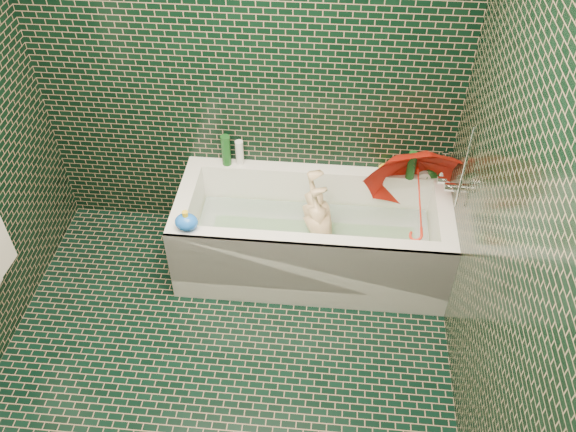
# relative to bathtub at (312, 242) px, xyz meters

# --- Properties ---
(floor) EXTENTS (2.80, 2.80, 0.00)m
(floor) POSITION_rel_bathtub_xyz_m (-0.45, -1.01, -0.21)
(floor) COLOR black
(floor) RESTS_ON ground
(wall_back) EXTENTS (2.80, 0.00, 2.80)m
(wall_back) POSITION_rel_bathtub_xyz_m (-0.45, 0.39, 1.04)
(wall_back) COLOR black
(wall_back) RESTS_ON floor
(wall_right) EXTENTS (0.00, 2.80, 2.80)m
(wall_right) POSITION_rel_bathtub_xyz_m (0.85, -1.01, 1.04)
(wall_right) COLOR black
(wall_right) RESTS_ON floor
(bathtub) EXTENTS (1.70, 0.75, 0.55)m
(bathtub) POSITION_rel_bathtub_xyz_m (0.00, 0.00, 0.00)
(bathtub) COLOR white
(bathtub) RESTS_ON floor
(bath_mat) EXTENTS (1.35, 0.47, 0.01)m
(bath_mat) POSITION_rel_bathtub_xyz_m (0.00, 0.02, -0.06)
(bath_mat) COLOR green
(bath_mat) RESTS_ON bathtub
(water) EXTENTS (1.48, 0.53, 0.00)m
(water) POSITION_rel_bathtub_xyz_m (0.00, 0.02, 0.09)
(water) COLOR silver
(water) RESTS_ON bathtub
(faucet) EXTENTS (0.18, 0.19, 0.55)m
(faucet) POSITION_rel_bathtub_xyz_m (0.81, 0.01, 0.56)
(faucet) COLOR silver
(faucet) RESTS_ON wall_right
(child) EXTENTS (0.92, 0.42, 0.32)m
(child) POSITION_rel_bathtub_xyz_m (0.07, -0.01, 0.10)
(child) COLOR #E0BB8C
(child) RESTS_ON bathtub
(umbrella) EXTENTS (0.82, 0.87, 0.95)m
(umbrella) POSITION_rel_bathtub_xyz_m (0.64, 0.08, 0.37)
(umbrella) COLOR red
(umbrella) RESTS_ON bathtub
(soap_bottle_a) EXTENTS (0.10, 0.10, 0.24)m
(soap_bottle_a) POSITION_rel_bathtub_xyz_m (0.69, 0.31, 0.34)
(soap_bottle_a) COLOR white
(soap_bottle_a) RESTS_ON bathtub
(soap_bottle_b) EXTENTS (0.12, 0.12, 0.21)m
(soap_bottle_b) POSITION_rel_bathtub_xyz_m (0.80, 0.33, 0.34)
(soap_bottle_b) COLOR #401D6F
(soap_bottle_b) RESTS_ON bathtub
(soap_bottle_c) EXTENTS (0.15, 0.15, 0.16)m
(soap_bottle_c) POSITION_rel_bathtub_xyz_m (0.74, 0.31, 0.34)
(soap_bottle_c) COLOR #154A18
(soap_bottle_c) RESTS_ON bathtub
(bottle_right_tall) EXTENTS (0.07, 0.07, 0.19)m
(bottle_right_tall) POSITION_rel_bathtub_xyz_m (0.60, 0.31, 0.44)
(bottle_right_tall) COLOR #154A18
(bottle_right_tall) RESTS_ON bathtub
(bottle_right_pump) EXTENTS (0.06, 0.06, 0.19)m
(bottle_right_pump) POSITION_rel_bathtub_xyz_m (0.80, 0.33, 0.43)
(bottle_right_pump) COLOR silver
(bottle_right_pump) RESTS_ON bathtub
(bottle_left_tall) EXTENTS (0.07, 0.07, 0.22)m
(bottle_left_tall) POSITION_rel_bathtub_xyz_m (-0.59, 0.34, 0.45)
(bottle_left_tall) COLOR #154A18
(bottle_left_tall) RESTS_ON bathtub
(bottle_left_short) EXTENTS (0.07, 0.07, 0.18)m
(bottle_left_short) POSITION_rel_bathtub_xyz_m (-0.50, 0.35, 0.43)
(bottle_left_short) COLOR white
(bottle_left_short) RESTS_ON bathtub
(rubber_duck) EXTENTS (0.12, 0.10, 0.09)m
(rubber_duck) POSITION_rel_bathtub_xyz_m (0.45, 0.34, 0.38)
(rubber_duck) COLOR yellow
(rubber_duck) RESTS_ON bathtub
(bath_toy) EXTENTS (0.16, 0.14, 0.13)m
(bath_toy) POSITION_rel_bathtub_xyz_m (-0.72, -0.29, 0.40)
(bath_toy) COLOR blue
(bath_toy) RESTS_ON bathtub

